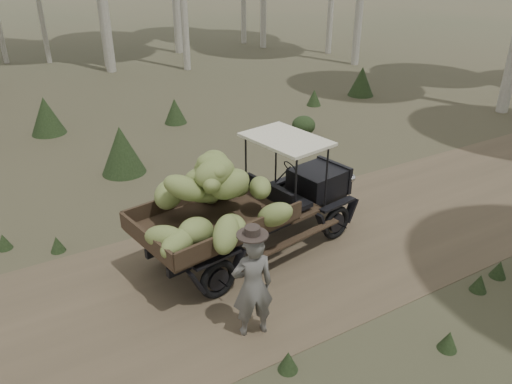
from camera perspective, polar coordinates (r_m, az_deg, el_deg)
ground at (r=8.29m, az=-5.30°, el=-10.41°), size 120.00×120.00×0.00m
dirt_track at (r=8.28m, az=-5.30°, el=-10.39°), size 70.00×4.00×0.01m
banana_truck at (r=8.21m, az=-2.66°, el=-0.51°), size 4.45×2.46×2.15m
farmer at (r=6.87m, az=-0.39°, el=-10.58°), size 0.65×0.51×1.73m
undergrowth at (r=7.47m, az=-15.94°, el=-11.31°), size 21.11×20.71×1.34m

